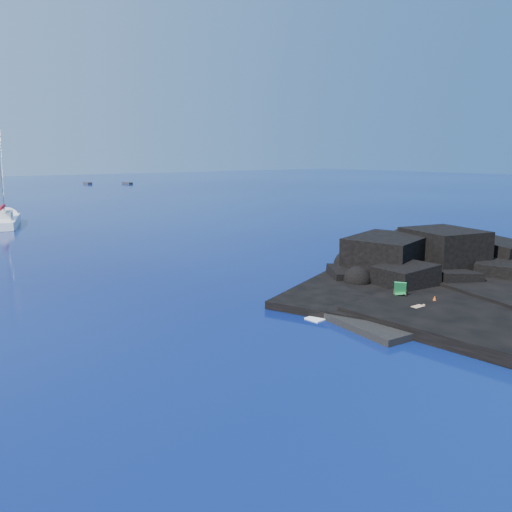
{
  "coord_description": "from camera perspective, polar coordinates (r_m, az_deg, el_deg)",
  "views": [
    {
      "loc": [
        -17.32,
        -15.0,
        8.4
      ],
      "look_at": [
        1.71,
        9.89,
        2.0
      ],
      "focal_mm": 35.0,
      "sensor_mm": 36.0,
      "label": 1
    }
  ],
  "objects": [
    {
      "name": "headland",
      "position": [
        36.25,
        21.3,
        -2.66
      ],
      "size": [
        24.0,
        24.0,
        3.6
      ],
      "primitive_type": null,
      "color": "black",
      "rests_on": "ground"
    },
    {
      "name": "deck_chair",
      "position": [
        29.79,
        16.18,
        -3.38
      ],
      "size": [
        1.9,
        1.66,
        1.22
      ],
      "primitive_type": null,
      "rotation": [
        0.0,
        0.0,
        0.61
      ],
      "color": "#1D8340",
      "rests_on": "beach"
    },
    {
      "name": "towel",
      "position": [
        27.52,
        17.96,
        -6.0
      ],
      "size": [
        1.79,
        0.92,
        0.05
      ],
      "primitive_type": "cube",
      "rotation": [
        0.0,
        0.0,
        -0.05
      ],
      "color": "silver",
      "rests_on": "beach"
    },
    {
      "name": "ground",
      "position": [
        24.4,
        11.11,
        -8.82
      ],
      "size": [
        400.0,
        400.0,
        0.0
      ],
      "primitive_type": "plane",
      "color": "#04053B",
      "rests_on": "ground"
    },
    {
      "name": "distant_boat_b",
      "position": [
        149.62,
        -14.48,
        7.97
      ],
      "size": [
        1.78,
        4.06,
        0.52
      ],
      "primitive_type": "cube",
      "rotation": [
        0.0,
        0.0,
        0.15
      ],
      "color": "#26262B",
      "rests_on": "ground"
    },
    {
      "name": "marker_cone",
      "position": [
        28.84,
        19.72,
        -4.8
      ],
      "size": [
        0.45,
        0.45,
        0.54
      ],
      "primitive_type": "cone",
      "rotation": [
        0.0,
        0.0,
        0.3
      ],
      "color": "#CE480A",
      "rests_on": "beach"
    },
    {
      "name": "distant_boat_a",
      "position": [
        153.1,
        -18.68,
        7.8
      ],
      "size": [
        1.35,
        4.06,
        0.54
      ],
      "primitive_type": "cube",
      "rotation": [
        0.0,
        0.0,
        0.02
      ],
      "color": "#2A292F",
      "rests_on": "ground"
    },
    {
      "name": "sunbather",
      "position": [
        27.47,
        17.98,
        -5.68
      ],
      "size": [
        1.69,
        0.58,
        0.27
      ],
      "primitive_type": null,
      "rotation": [
        0.0,
        0.0,
        -0.05
      ],
      "color": "tan",
      "rests_on": "towel"
    },
    {
      "name": "sailboat",
      "position": [
        67.02,
        -26.73,
        3.11
      ],
      "size": [
        6.49,
        13.9,
        14.3
      ],
      "primitive_type": null,
      "rotation": [
        0.0,
        0.0,
        -0.28
      ],
      "color": "white",
      "rests_on": "ground"
    },
    {
      "name": "surf_foam",
      "position": [
        31.12,
        10.36,
        -4.31
      ],
      "size": [
        10.0,
        8.0,
        0.06
      ],
      "primitive_type": null,
      "color": "white",
      "rests_on": "ground"
    },
    {
      "name": "beach",
      "position": [
        28.05,
        16.5,
        -6.37
      ],
      "size": [
        9.08,
        6.86,
        0.7
      ],
      "primitive_type": "cube",
      "rotation": [
        0.0,
        0.0,
        -0.1
      ],
      "color": "black",
      "rests_on": "ground"
    }
  ]
}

